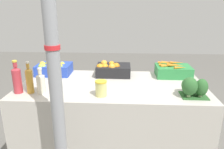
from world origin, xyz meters
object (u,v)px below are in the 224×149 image
Objects in this scene: carrot_crate at (173,71)px; juice_bottle_ruby at (17,79)px; juice_bottle_amber at (29,80)px; apple_crate at (54,68)px; juice_bottle_cloudy at (41,83)px; support_pole at (54,64)px; broccoli_pile at (193,87)px; pickle_jar at (101,88)px; orange_crate at (112,69)px.

juice_bottle_ruby is (-1.48, -0.55, 0.06)m from carrot_crate.
juice_bottle_amber is at bearing -0.00° from juice_bottle_ruby.
juice_bottle_cloudy is at bearing -83.57° from apple_crate.
support_pole is at bearing -136.11° from carrot_crate.
carrot_crate is 1.63× the size of broccoli_pile.
juice_bottle_cloudy is (-0.27, 0.41, -0.28)m from support_pole.
support_pole is at bearing -70.94° from apple_crate.
juice_bottle_amber is at bearing -180.00° from juice_bottle_cloudy.
juice_bottle_ruby is 1.27× the size of juice_bottle_cloudy.
carrot_crate is 0.55m from broccoli_pile.
pickle_jar is at bearing -2.57° from juice_bottle_amber.
support_pole is 6.29× the size of orange_crate.
pickle_jar is at bearing 54.92° from support_pole.
carrot_crate is (1.33, 0.01, -0.01)m from apple_crate.
juice_bottle_cloudy is 1.71× the size of pickle_jar.
pickle_jar is (-0.06, -0.58, 0.00)m from orange_crate.
broccoli_pile reaches higher than pickle_jar.
juice_bottle_ruby is 0.11m from juice_bottle_amber.
broccoli_pile is at bearing 0.16° from juice_bottle_ruby.
broccoli_pile is at bearing 2.40° from pickle_jar.
juice_bottle_amber is 0.64m from pickle_jar.
carrot_crate is (0.67, 0.00, -0.01)m from orange_crate.
juice_bottle_ruby is (-0.81, -0.55, 0.06)m from orange_crate.
support_pole is at bearing -108.97° from orange_crate.
apple_crate is at bearing 96.43° from juice_bottle_cloudy.
apple_crate is 1.59× the size of juice_bottle_cloudy.
apple_crate is 1.28× the size of juice_bottle_amber.
juice_bottle_cloudy is at bearing -179.82° from broccoli_pile.
support_pole reaches higher than pickle_jar.
broccoli_pile is 0.78m from pickle_jar.
support_pole is 1.42m from carrot_crate.
carrot_crate is at bearing 0.33° from orange_crate.
juice_bottle_cloudy is at bearing -137.40° from orange_crate.
juice_bottle_cloudy is (0.06, -0.55, 0.03)m from apple_crate.
juice_bottle_ruby reaches higher than pickle_jar.
orange_crate is at bearing 42.60° from juice_bottle_cloudy.
apple_crate is at bearing -179.75° from orange_crate.
support_pole is 9.99× the size of juice_bottle_cloudy.
pickle_jar is at bearing -43.95° from apple_crate.
juice_bottle_amber is at bearing -94.01° from apple_crate.
juice_bottle_ruby is (-1.53, -0.00, 0.04)m from broccoli_pile.
carrot_crate is at bearing 43.89° from support_pole.
juice_bottle_amber is (-0.70, -0.55, 0.06)m from orange_crate.
pickle_jar is at bearing -177.60° from broccoli_pile.
juice_bottle_ruby is at bearing -179.84° from broccoli_pile.
juice_bottle_amber is (-1.37, -0.55, 0.06)m from carrot_crate.
juice_bottle_ruby is (-0.15, -0.55, 0.06)m from apple_crate.
juice_bottle_ruby reaches higher than carrot_crate.
broccoli_pile is 1.67× the size of pickle_jar.
juice_bottle_ruby reaches higher than orange_crate.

